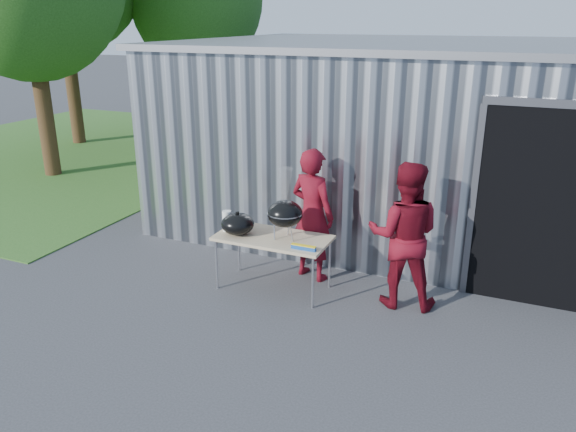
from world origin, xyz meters
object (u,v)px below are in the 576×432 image
at_px(kettle_grill, 285,208).
at_px(folding_table, 273,239).
at_px(person_bystander, 404,235).
at_px(person_cook, 312,215).

bearing_deg(kettle_grill, folding_table, -179.85).
height_order(folding_table, person_bystander, person_bystander).
distance_m(person_cook, person_bystander, 1.36).
relative_size(kettle_grill, person_bystander, 0.51).
distance_m(folding_table, person_bystander, 1.70).
height_order(kettle_grill, person_bystander, person_bystander).
bearing_deg(folding_table, person_cook, 58.31).
height_order(person_cook, person_bystander, person_bystander).
bearing_deg(kettle_grill, person_cook, 73.16).
height_order(folding_table, person_cook, person_cook).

